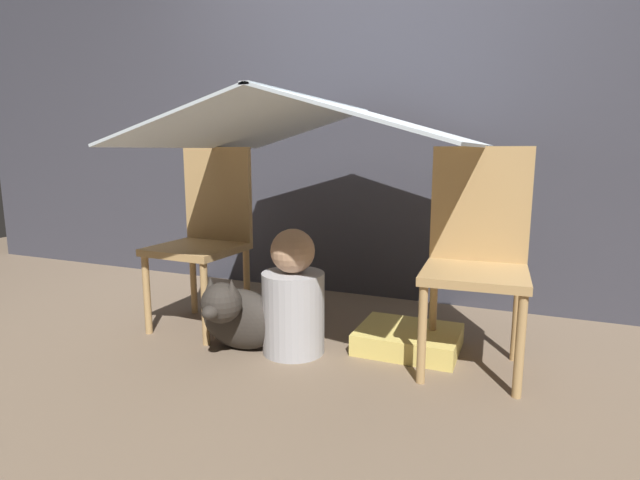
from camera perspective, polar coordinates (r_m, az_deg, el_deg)
ground_plane at (r=2.39m, az=-0.98°, el=-12.93°), size 8.80×8.80×0.00m
wall_back at (r=3.21m, az=6.81°, el=15.69°), size 7.00×0.05×2.50m
chair_left at (r=2.74m, az=-12.88°, el=1.06°), size 0.44×0.44×0.96m
chair_right at (r=2.25m, az=17.47°, el=-1.14°), size 0.45×0.45×0.96m
sheet_canopy at (r=2.30m, az=0.00°, el=13.22°), size 1.41×1.30×0.21m
person_front at (r=2.34m, az=-3.07°, el=-6.85°), size 0.29×0.29×0.59m
dog at (r=2.40m, az=-9.54°, el=-8.45°), size 0.41×0.38×0.39m
floor_cushion at (r=2.47m, az=10.06°, el=-11.09°), size 0.47×0.38×0.10m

